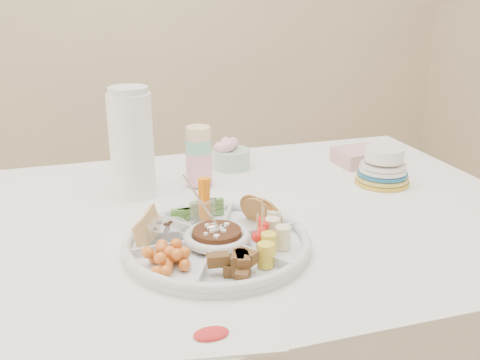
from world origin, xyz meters
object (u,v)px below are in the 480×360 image
object	(u,v)px
thermos	(132,142)
plate_stack	(383,167)
dining_table	(224,347)
party_tray	(217,240)

from	to	relation	value
thermos	plate_stack	xyz separation A→B (m)	(0.66, -0.11, -0.10)
dining_table	party_tray	bearing A→B (deg)	-108.92
dining_table	plate_stack	distance (m)	0.64
dining_table	thermos	size ratio (longest dim) A/B	5.29
dining_table	thermos	world-z (taller)	thermos
party_tray	plate_stack	xyz separation A→B (m)	(0.53, 0.25, 0.02)
plate_stack	dining_table	bearing A→B (deg)	-170.49
party_tray	thermos	size ratio (longest dim) A/B	1.32
thermos	party_tray	bearing A→B (deg)	-70.75
party_tray	plate_stack	world-z (taller)	plate_stack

